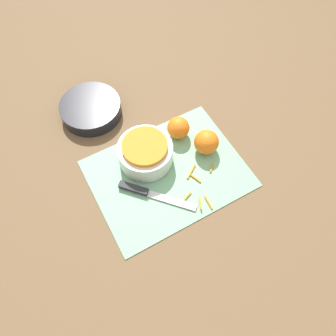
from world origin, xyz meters
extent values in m
plane|color=brown|center=(0.00, 0.00, 0.00)|extent=(4.00, 4.00, 0.00)
cube|color=#75AD84|center=(0.00, 0.00, 0.00)|extent=(0.46, 0.35, 0.01)
cylinder|color=silver|center=(-0.04, 0.08, 0.04)|extent=(0.17, 0.17, 0.07)
cylinder|color=orange|center=(-0.04, 0.08, 0.08)|extent=(0.14, 0.14, 0.02)
cylinder|color=black|center=(-0.11, 0.33, 0.02)|extent=(0.20, 0.20, 0.05)
cube|color=#232328|center=(-0.12, 0.00, 0.01)|extent=(0.08, 0.08, 0.02)
cube|color=silver|center=(-0.04, -0.09, 0.01)|extent=(0.12, 0.13, 0.00)
sphere|color=orange|center=(0.10, 0.11, 0.04)|extent=(0.07, 0.07, 0.07)
sphere|color=orange|center=(0.15, 0.02, 0.05)|extent=(0.08, 0.08, 0.08)
cube|color=orange|center=(0.06, -0.03, 0.01)|extent=(0.05, 0.03, 0.00)
cube|color=orange|center=(0.06, -0.14, 0.01)|extent=(0.01, 0.05, 0.00)
cube|color=orange|center=(0.13, -0.05, 0.01)|extent=(0.03, 0.03, 0.00)
cube|color=orange|center=(0.01, -0.10, 0.01)|extent=(0.03, 0.02, 0.00)
cube|color=orange|center=(0.06, -0.06, 0.01)|extent=(0.02, 0.04, 0.00)
cube|color=orange|center=(0.03, -0.14, 0.01)|extent=(0.02, 0.04, 0.00)
camera|label=1|loc=(-0.23, -0.42, 0.89)|focal=35.00mm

